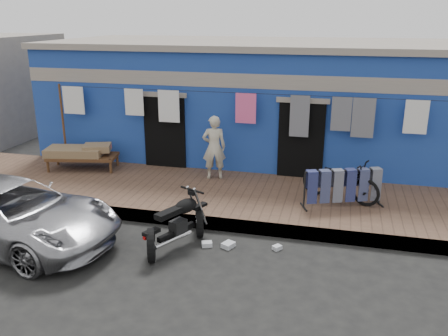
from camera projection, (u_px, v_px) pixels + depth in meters
ground at (195, 268)px, 7.98m from camera, size 80.00×80.00×0.00m
sidewalk at (235, 198)px, 10.70m from camera, size 28.00×3.00×0.25m
curb at (218, 224)px, 9.37m from camera, size 28.00×0.10×0.25m
building at (265, 100)px, 13.90m from camera, size 12.20×5.20×3.36m
clothesline at (248, 114)px, 11.33m from camera, size 10.06×0.06×2.10m
car at (10, 212)px, 8.71m from camera, size 4.52×2.54×1.21m
seated_person at (214, 147)px, 11.39m from camera, size 0.65×0.52×1.56m
bicycle at (341, 175)px, 10.09m from camera, size 1.83×1.21×1.12m
motorcycle at (176, 222)px, 8.54m from camera, size 1.75×1.99×1.02m
charpoy at (83, 157)px, 12.23m from camera, size 2.16×1.57×0.61m
jeans_rack at (343, 187)px, 9.81m from camera, size 1.96×1.53×0.83m
litter_a at (207, 244)px, 8.73m from camera, size 0.23×0.21×0.08m
litter_b at (277, 248)px, 8.61m from camera, size 0.19×0.20×0.08m
litter_c at (228, 245)px, 8.69m from camera, size 0.26×0.28×0.09m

